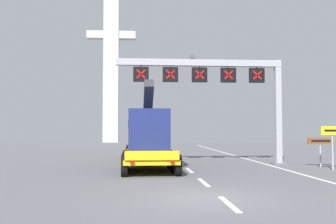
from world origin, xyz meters
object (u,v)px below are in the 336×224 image
heavy_haul_truck_yellow (146,135)px  bridge_pylon_distant (111,54)px  exit_sign_yellow (333,137)px  tourist_info_sign_brown (321,144)px  overhead_lane_gantry (220,79)px

heavy_haul_truck_yellow → bridge_pylon_distant: (-5.97, 43.87, 14.46)m
exit_sign_yellow → tourist_info_sign_brown: (0.20, 1.92, -0.49)m
bridge_pylon_distant → heavy_haul_truck_yellow: bearing=-82.2°
overhead_lane_gantry → bridge_pylon_distant: 47.48m
heavy_haul_truck_yellow → tourist_info_sign_brown: bearing=-17.7°
overhead_lane_gantry → tourist_info_sign_brown: 7.70m
overhead_lane_gantry → heavy_haul_truck_yellow: overhead_lane_gantry is taller
tourist_info_sign_brown → bridge_pylon_distant: (-16.86, 47.35, 15.02)m
tourist_info_sign_brown → heavy_haul_truck_yellow: bearing=162.3°
overhead_lane_gantry → tourist_info_sign_brown: overhead_lane_gantry is taller
exit_sign_yellow → tourist_info_sign_brown: 2.00m
tourist_info_sign_brown → overhead_lane_gantry: bearing=157.8°
overhead_lane_gantry → bridge_pylon_distant: (-10.98, 44.95, 10.66)m
overhead_lane_gantry → heavy_haul_truck_yellow: bearing=167.8°
overhead_lane_gantry → exit_sign_yellow: (5.68, -4.32, -3.87)m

